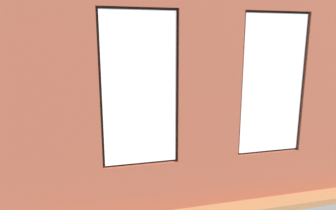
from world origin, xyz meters
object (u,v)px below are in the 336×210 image
Objects in this scene: remote_black at (167,129)px; coffee_table at (162,131)px; remote_gray at (175,126)px; media_console at (27,140)px; potted_plant_by_left_couch at (231,111)px; potted_plant_mid_room_small at (194,120)px; potted_plant_corner_near_left at (236,95)px; table_plant_small at (154,123)px; couch_by_window at (147,170)px; couch_left at (272,127)px; tv_flatscreen at (24,110)px; potted_plant_beside_window_right at (73,171)px; potted_plant_between_couches at (222,142)px; papasan_chair at (121,113)px; candle_jar at (146,129)px; potted_plant_near_tv at (44,124)px; cup_ceramic at (162,126)px.

coffee_table is at bearing 174.61° from remote_black.
remote_gray is 3.33m from media_console.
potted_plant_mid_room_small is at bearing 21.39° from potted_plant_by_left_couch.
table_plant_small is at bearing 32.54° from potted_plant_corner_near_left.
remote_gray is (-1.07, -2.16, 0.09)m from couch_by_window.
tv_flatscreen is (5.72, -0.45, 0.63)m from couch_left.
potted_plant_corner_near_left is at bearing 148.11° from remote_gray.
tv_flatscreen is 2.03× the size of potted_plant_mid_room_small.
potted_plant_beside_window_right reaches higher than table_plant_small.
potted_plant_between_couches is at bearing -28.13° from remote_black.
potted_plant_mid_room_small is at bearing -172.87° from tv_flatscreen.
papasan_chair reaches higher than table_plant_small.
media_console is 5.41m from potted_plant_by_left_couch.
candle_jar is at bearing 17.26° from coffee_table.
potted_plant_corner_near_left reaches higher than candle_jar.
couch_left reaches higher than remote_black.
papasan_chair is 3.98m from potted_plant_beside_window_right.
coffee_table is at bearing -47.37° from remote_gray.
couch_left is 2.42m from remote_gray.
couch_left is at bearing -174.23° from potted_plant_near_tv.
tv_flatscreen is at bearing -96.70° from couch_left.
potted_plant_beside_window_right is (1.46, 1.99, 0.02)m from candle_jar.
potted_plant_corner_near_left is at bearing -174.91° from papasan_chair.
remote_gray is (-0.53, -0.04, -0.10)m from table_plant_small.
potted_plant_between_couches is at bearing 107.78° from coffee_table.
table_plant_small is at bearing 177.43° from tv_flatscreen.
cup_ceramic is at bearing -162.89° from potted_plant_near_tv.
potted_plant_between_couches is 0.90× the size of potted_plant_corner_near_left.
potted_plant_between_couches is at bearing 111.04° from table_plant_small.
remote_gray is at bearing 126.38° from papasan_chair.
coffee_table is at bearing 175.59° from tv_flatscreen.
couch_left is 12.17× the size of remote_black.
potted_plant_between_couches reaches higher than couch_left.
potted_plant_by_left_couch reaches higher than remote_black.
couch_by_window is 19.96× the size of candle_jar.
remote_gray is 0.32× the size of potted_plant_mid_room_small.
potted_plant_beside_window_right is at bearing 115.17° from tv_flatscreen.
remote_gray is 2.14m from potted_plant_between_couches.
table_plant_small reaches higher than potted_plant_by_left_couch.
table_plant_small is 0.17× the size of potted_plant_between_couches.
remote_black is 0.16× the size of tv_flatscreen.
candle_jar is 0.42× the size of table_plant_small.
coffee_table is 2.51× the size of potted_plant_mid_room_small.
couch_by_window is 2.41m from remote_gray.
media_console is (3.06, -0.35, -0.12)m from remote_black.
potted_plant_by_left_couch is (-3.15, 0.48, -0.02)m from papasan_chair.
potted_plant_near_tv reaches higher than remote_black.
remote_gray is 3.18m from potted_plant_corner_near_left.
couch_by_window is 1.22× the size of potted_plant_near_tv.
tv_flatscreen is at bearing -4.41° from coffee_table.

